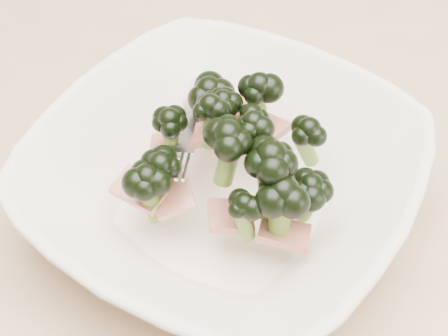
{
  "coord_description": "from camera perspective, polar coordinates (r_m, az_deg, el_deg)",
  "views": [
    {
      "loc": [
        0.07,
        -0.36,
        1.19
      ],
      "look_at": [
        -0.03,
        -0.04,
        0.8
      ],
      "focal_mm": 50.0,
      "sensor_mm": 36.0,
      "label": 1
    }
  ],
  "objects": [
    {
      "name": "broccoli_dish",
      "position": [
        0.52,
        0.08,
        -0.52
      ],
      "size": [
        0.37,
        0.37,
        0.13
      ],
      "color": "beige",
      "rests_on": "dining_table"
    },
    {
      "name": "dining_table",
      "position": [
        0.65,
        4.07,
        -6.87
      ],
      "size": [
        1.2,
        0.8,
        0.75
      ],
      "color": "tan",
      "rests_on": "ground"
    }
  ]
}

